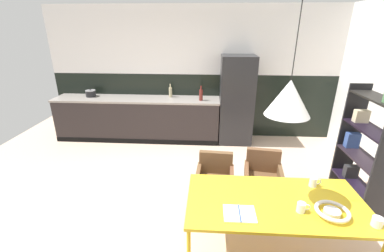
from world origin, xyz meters
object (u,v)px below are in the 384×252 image
fruit_bowl (332,211)px  mug_short_terracotta (378,222)px  pendant_lamp_over_table_near (289,98)px  bottle_spice_small (201,95)px  mug_white_ceramic (302,207)px  mug_tall_blue (313,182)px  cooking_pot (91,93)px  open_shelf_unit (365,145)px  bottle_oil_tall (170,92)px  armchair_near_window (263,171)px  refrigerator_column (236,100)px  open_book (240,214)px  dining_table (275,204)px  armchair_by_stool (215,174)px

fruit_bowl → mug_short_terracotta: size_ratio=2.31×
pendant_lamp_over_table_near → bottle_spice_small: bearing=106.1°
mug_white_ceramic → bottle_spice_small: bottle_spice_small is taller
mug_tall_blue → cooking_pot: bearing=142.4°
open_shelf_unit → pendant_lamp_over_table_near: (-1.42, -1.06, 0.90)m
fruit_bowl → bottle_oil_tall: size_ratio=1.08×
armchair_near_window → mug_short_terracotta: mug_short_terracotta is taller
pendant_lamp_over_table_near → refrigerator_column: bearing=92.1°
armchair_near_window → open_book: armchair_near_window is taller
dining_table → mug_white_ceramic: bearing=-36.7°
bottle_spice_small → fruit_bowl: bearing=-67.4°
mug_short_terracotta → mug_white_ceramic: mug_white_ceramic is taller
mug_tall_blue → pendant_lamp_over_table_near: 1.11m
refrigerator_column → open_shelf_unit: size_ratio=1.06×
pendant_lamp_over_table_near → mug_tall_blue: bearing=27.8°
armchair_by_stool → mug_tall_blue: bearing=154.3°
mug_white_ceramic → open_shelf_unit: (1.22, 1.25, 0.09)m
refrigerator_column → cooking_pot: refrigerator_column is taller
armchair_by_stool → mug_short_terracotta: 1.81m
mug_tall_blue → bottle_spice_small: bottle_spice_small is taller
armchair_by_stool → open_book: bearing=104.1°
dining_table → open_book: bearing=-149.8°
mug_white_ceramic → cooking_pot: size_ratio=0.57×
open_book → pendant_lamp_over_table_near: pendant_lamp_over_table_near is taller
mug_short_terracotta → open_book: bearing=176.5°
bottle_oil_tall → pendant_lamp_over_table_near: bearing=-64.6°
armchair_near_window → fruit_bowl: (0.39, -1.10, 0.27)m
refrigerator_column → bottle_oil_tall: (-1.39, 0.15, 0.12)m
mug_short_terracotta → open_shelf_unit: bearing=65.7°
mug_tall_blue → mug_white_ceramic: 0.50m
open_book → mug_short_terracotta: 1.17m
open_book → bottle_oil_tall: bottle_oil_tall is taller
refrigerator_column → mug_short_terracotta: size_ratio=13.81×
dining_table → pendant_lamp_over_table_near: bearing=90.0°
pendant_lamp_over_table_near → dining_table: bearing=-90.0°
mug_white_ceramic → bottle_spice_small: size_ratio=0.40×
dining_table → mug_white_ceramic: 0.26m
dining_table → pendant_lamp_over_table_near: size_ratio=1.60×
armchair_by_stool → cooking_pot: (-2.64, 2.24, 0.51)m
cooking_pot → open_shelf_unit: open_shelf_unit is taller
armchair_by_stool → bottle_spice_small: bearing=-78.8°
open_book → mug_tall_blue: 0.97m
cooking_pot → bottle_oil_tall: bottle_oil_tall is taller
mug_tall_blue → open_shelf_unit: 1.26m
refrigerator_column → pendant_lamp_over_table_near: bearing=-87.9°
armchair_near_window → armchair_by_stool: bearing=12.6°
mug_white_ceramic → bottle_spice_small: 3.28m
mug_short_terracotta → pendant_lamp_over_table_near: bearing=157.4°
armchair_near_window → open_shelf_unit: size_ratio=0.46×
mug_white_ceramic → pendant_lamp_over_table_near: size_ratio=0.11×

